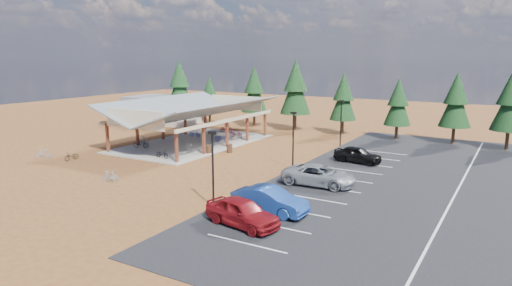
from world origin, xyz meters
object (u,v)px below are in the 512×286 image
Objects in this scene: bike_2 at (195,133)px; bike_4 at (162,154)px; trash_bin_0 at (209,149)px; car_1 at (270,200)px; lamp_post_2 at (341,120)px; car_0 at (242,212)px; bike_1 at (145,141)px; bike_5 at (189,147)px; car_2 at (319,175)px; trash_bin_1 at (230,148)px; lamp_post_1 at (293,136)px; bike_pavilion at (193,110)px; bike_8 at (72,156)px; lamp_post_0 at (213,164)px; bike_13 at (111,176)px; bike_9 at (43,153)px; bike_0 at (141,144)px; car_4 at (358,155)px; outbuilding at (165,109)px; bike_6 at (222,138)px; bike_7 at (236,133)px.

bike_4 is at bearing -155.16° from bike_2.
car_1 is (14.02, -12.54, 0.42)m from trash_bin_0.
lamp_post_2 is 26.20m from car_0.
bike_1 reaches higher than bike_5.
bike_1 is at bearing 75.61° from car_2.
trash_bin_1 is (1.51, 1.55, 0.00)m from trash_bin_0.
bike_2 is at bearing 3.59° from bike_1.
bike_pavilion is at bearing 161.57° from lamp_post_1.
lamp_post_0 is at bearing -12.79° from bike_8.
bike_13 is 0.32× the size of car_0.
car_0 is at bearing 175.52° from car_1.
bike_9 is (-5.84, -16.58, -0.05)m from bike_2.
bike_pavilion is 8.77m from bike_4.
trash_bin_1 is at bearing -118.71° from bike_2.
lamp_post_0 is 2.98× the size of bike_0.
bike_pavilion is 16.05m from bike_9.
bike_0 reaches higher than trash_bin_0.
car_2 is (0.25, 7.47, -0.04)m from car_1.
bike_5 is 1.01× the size of bike_9.
car_1 is (16.51, -8.29, 0.36)m from bike_4.
car_4 is (14.93, 16.39, 0.33)m from bike_13.
bike_8 is at bearing -136.43° from trash_bin_1.
car_1 reaches higher than car_2.
bike_5 is (-12.36, 0.83, -2.40)m from lamp_post_1.
bike_2 is (0.84, 8.34, -0.03)m from bike_0.
bike_0 is at bearing -56.12° from outbuilding.
lamp_post_1 is 12.00m from lamp_post_2.
bike_6 is (16.58, -9.03, -1.44)m from outbuilding.
bike_1 is 14.04m from bike_13.
outbuilding is 2.14× the size of lamp_post_0.
lamp_post_2 reaches higher than trash_bin_0.
lamp_post_1 is at bearing -106.85° from bike_0.
trash_bin_0 is 0.52× the size of bike_0.
lamp_post_2 is at bearing 19.44° from car_0.
bike_2 is at bearing -33.84° from outbuilding.
car_1 is at bearing -41.81° from trash_bin_0.
bike_5 reaches higher than bike_0.
lamp_post_1 is 3.23× the size of bike_2.
lamp_post_0 reaches higher than bike_1.
car_4 is at bearing -95.20° from bike_2.
bike_9 is at bearing 171.23° from lamp_post_0.
bike_pavilion is at bearing 31.24° from bike_5.
lamp_post_1 is at bearing 90.00° from lamp_post_0.
bike_13 is at bearing -134.87° from bike_1.
lamp_post_2 is 2.79× the size of bike_1.
bike_6 is (-12.42, 18.97, -2.39)m from lamp_post_0.
bike_8 is (-2.64, -15.77, -0.11)m from bike_2.
bike_0 is 5.85m from bike_5.
car_1 reaches higher than bike_1.
lamp_post_2 is at bearing -88.72° from bike_7.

